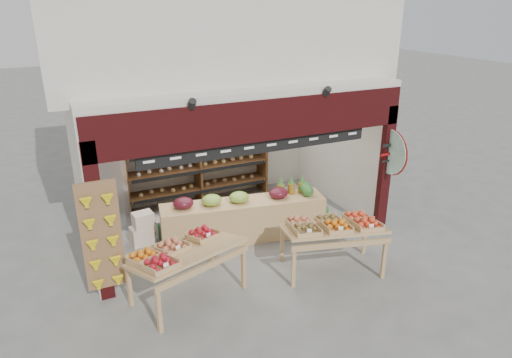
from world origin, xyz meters
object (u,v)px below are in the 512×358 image
object	(u,v)px
refrigerator	(104,185)
mid_counter	(243,218)
display_table_right	(333,226)
back_shelving	(197,152)
cardboard_stack	(153,229)
display_table_left	(178,253)
watermelon_pile	(321,218)

from	to	relation	value
refrigerator	mid_counter	size ratio (longest dim) A/B	0.58
display_table_right	back_shelving	bearing A→B (deg)	107.42
cardboard_stack	display_table_left	xyz separation A→B (m)	(-0.06, -2.10, 0.60)
watermelon_pile	refrigerator	bearing A→B (deg)	155.32
back_shelving	display_table_right	bearing A→B (deg)	-72.58
watermelon_pile	mid_counter	bearing A→B (deg)	172.82
mid_counter	back_shelving	bearing A→B (deg)	96.36
mid_counter	display_table_right	world-z (taller)	display_table_right
back_shelving	mid_counter	distance (m)	2.26
back_shelving	cardboard_stack	world-z (taller)	back_shelving
mid_counter	display_table_left	xyz separation A→B (m)	(-1.71, -1.40, 0.39)
back_shelving	display_table_left	bearing A→B (deg)	-112.93
refrigerator	cardboard_stack	world-z (taller)	refrigerator
mid_counter	display_table_left	size ratio (longest dim) A/B	1.70
cardboard_stack	display_table_right	bearing A→B (deg)	-42.72
refrigerator	display_table_left	xyz separation A→B (m)	(0.67, -3.06, -0.12)
back_shelving	display_table_right	size ratio (longest dim) A/B	1.78
display_table_left	mid_counter	bearing A→B (deg)	39.25
back_shelving	refrigerator	size ratio (longest dim) A/B	1.77
mid_counter	display_table_right	bearing A→B (deg)	-60.66
cardboard_stack	watermelon_pile	bearing A→B (deg)	-15.31
refrigerator	cardboard_stack	xyz separation A→B (m)	(0.73, -0.96, -0.71)
back_shelving	watermelon_pile	bearing A→B (deg)	-50.06
cardboard_stack	display_table_right	xyz separation A→B (m)	(2.61, -2.41, 0.61)
display_table_right	cardboard_stack	bearing A→B (deg)	137.28
refrigerator	back_shelving	bearing A→B (deg)	2.99
display_table_left	watermelon_pile	distance (m)	3.67
refrigerator	watermelon_pile	size ratio (longest dim) A/B	3.00
back_shelving	refrigerator	world-z (taller)	back_shelving
back_shelving	watermelon_pile	size ratio (longest dim) A/B	5.31
display_table_left	watermelon_pile	xyz separation A→B (m)	(3.42, 1.19, -0.65)
back_shelving	display_table_left	distance (m)	3.82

